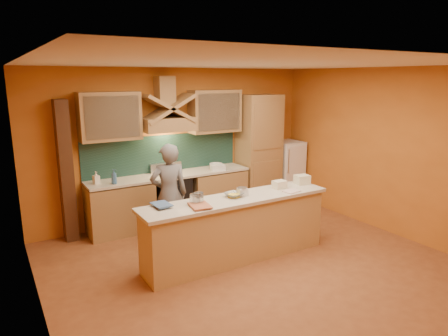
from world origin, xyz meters
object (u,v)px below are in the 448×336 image
person (169,195)px  kitchen_scale (242,192)px  stove (171,199)px  mixing_bowl (234,195)px  fridge (286,171)px

person → kitchen_scale: person is taller
stove → mixing_bowl: size_ratio=3.47×
stove → person: person is taller
fridge → mixing_bowl: bearing=-143.7°
mixing_bowl → stove: bearing=95.6°
person → mixing_bowl: bearing=132.8°
fridge → kitchen_scale: (-2.37, -1.86, 0.35)m
kitchen_scale → stove: bearing=107.2°
stove → fridge: size_ratio=0.69×
stove → fridge: bearing=0.0°
person → kitchen_scale: 1.24m
mixing_bowl → fridge: bearing=36.3°
stove → kitchen_scale: (0.33, -1.86, 0.55)m
kitchen_scale → fridge: bearing=45.3°
person → kitchen_scale: (0.73, -0.99, 0.18)m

